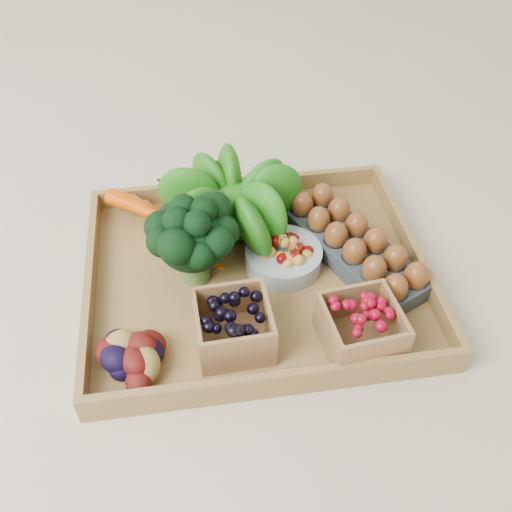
{
  "coord_description": "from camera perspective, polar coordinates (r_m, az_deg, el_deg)",
  "views": [
    {
      "loc": [
        -0.1,
        -0.64,
        0.71
      ],
      "look_at": [
        0.0,
        0.0,
        0.06
      ],
      "focal_mm": 40.0,
      "sensor_mm": 36.0,
      "label": 1
    }
  ],
  "objects": [
    {
      "name": "punnet_blackberry",
      "position": [
        0.83,
        -2.27,
        -7.02
      ],
      "size": [
        0.11,
        0.11,
        0.07
      ],
      "primitive_type": "cube",
      "rotation": [
        0.0,
        0.0,
        0.03
      ],
      "color": "black",
      "rests_on": "tray"
    },
    {
      "name": "cherry_bowl",
      "position": [
        0.96,
        2.75,
        -0.14
      ],
      "size": [
        0.13,
        0.13,
        0.03
      ],
      "primitive_type": "cylinder",
      "color": "#8C9EA5",
      "rests_on": "tray"
    },
    {
      "name": "carrots",
      "position": [
        1.01,
        -8.58,
        2.94
      ],
      "size": [
        0.2,
        0.15,
        0.05
      ],
      "primitive_type": null,
      "color": "#E54D04",
      "rests_on": "tray"
    },
    {
      "name": "potatoes",
      "position": [
        0.83,
        -12.67,
        -9.3
      ],
      "size": [
        0.13,
        0.13,
        0.07
      ],
      "primitive_type": null,
      "color": "#410C0A",
      "rests_on": "tray"
    },
    {
      "name": "punnet_raspberry",
      "position": [
        0.85,
        10.44,
        -7.08
      ],
      "size": [
        0.12,
        0.12,
        0.07
      ],
      "primitive_type": "cube",
      "rotation": [
        0.0,
        0.0,
        0.1
      ],
      "color": "maroon",
      "rests_on": "tray"
    },
    {
      "name": "lettuce",
      "position": [
        0.98,
        -2.21,
        6.05
      ],
      "size": [
        0.16,
        0.16,
        0.16
      ],
      "primitive_type": "sphere",
      "color": "#1B570D",
      "rests_on": "tray"
    },
    {
      "name": "tray",
      "position": [
        0.96,
        -0.0,
        -2.23
      ],
      "size": [
        0.55,
        0.45,
        0.01
      ],
      "primitive_type": "cube",
      "color": "olive",
      "rests_on": "ground"
    },
    {
      "name": "broccoli",
      "position": [
        0.91,
        -6.22,
        0.26
      ],
      "size": [
        0.15,
        0.15,
        0.11
      ],
      "primitive_type": null,
      "color": "black",
      "rests_on": "tray"
    },
    {
      "name": "egg_carton",
      "position": [
        0.98,
        9.72,
        0.52
      ],
      "size": [
        0.21,
        0.3,
        0.03
      ],
      "primitive_type": "cube",
      "rotation": [
        0.0,
        0.0,
        0.43
      ],
      "color": "#333B41",
      "rests_on": "tray"
    },
    {
      "name": "ground",
      "position": [
        0.96,
        -0.0,
        -2.53
      ],
      "size": [
        4.0,
        4.0,
        0.0
      ],
      "primitive_type": "plane",
      "color": "beige",
      "rests_on": "ground"
    }
  ]
}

